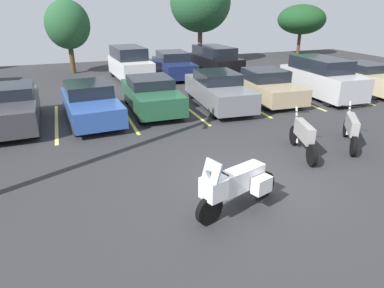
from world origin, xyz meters
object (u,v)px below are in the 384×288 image
car_far_navy (174,65)px  car_blue (91,103)px  car_far_black (214,60)px  motorcycle_second (303,136)px  car_far_white (130,63)px  car_champagne (364,78)px  car_green (151,94)px  car_grey (218,90)px  car_charcoal (12,108)px  car_silver (321,78)px  motorcycle_touring (236,184)px  car_tan (267,86)px  motorcycle_third (351,129)px

car_far_navy → car_blue: bearing=-128.2°
car_blue → car_far_black: (8.35, 6.97, 0.20)m
motorcycle_second → car_far_white: car_far_white is taller
car_far_white → car_far_navy: size_ratio=0.92×
car_champagne → car_green: bearing=177.8°
car_grey → car_champagne: car_grey is taller
car_green → car_champagne: car_champagne is taller
car_blue → car_far_navy: size_ratio=0.93×
car_champagne → car_far_navy: bearing=138.6°
car_charcoal → car_far_black: bearing=31.3°
motorcycle_second → car_champagne: size_ratio=0.48×
car_charcoal → car_silver: size_ratio=0.93×
car_green → car_champagne: (11.23, -0.44, 0.01)m
car_charcoal → motorcycle_touring: bearing=-57.2°
motorcycle_second → car_green: size_ratio=0.48×
car_far_white → car_blue: bearing=-112.1°
motorcycle_touring → car_grey: size_ratio=0.46×
car_champagne → motorcycle_touring: bearing=-145.9°
car_tan → car_grey: bearing=-178.7°
car_tan → car_silver: 2.85m
car_far_navy → car_grey: bearing=-91.3°
car_green → car_grey: bearing=-6.3°
car_silver → car_far_black: size_ratio=1.03×
car_champagne → car_far_navy: size_ratio=0.93×
motorcycle_third → car_champagne: car_champagne is taller
motorcycle_second → car_silver: bearing=46.8°
motorcycle_second → car_far_black: car_far_black is taller
car_green → car_silver: bearing=-3.9°
car_charcoal → motorcycle_third: bearing=-29.4°
car_silver → car_far_navy: car_silver is taller
car_far_navy → motorcycle_second: bearing=-90.0°
car_charcoal → car_far_navy: size_ratio=0.91×
motorcycle_second → car_far_black: bearing=77.9°
car_silver → car_far_black: bearing=109.5°
car_far_white → car_far_black: size_ratio=0.96×
car_grey → car_blue: bearing=-178.6°
car_charcoal → car_silver: car_silver is taller
car_tan → car_champagne: 5.73m
car_charcoal → car_green: (5.31, 0.26, -0.03)m
motorcycle_touring → car_far_black: size_ratio=0.50×
car_blue → car_champagne: size_ratio=1.00×
car_charcoal → car_blue: (2.78, -0.20, -0.04)m
motorcycle_second → car_tan: 6.32m
car_far_navy → car_far_black: 2.71m
car_grey → motorcycle_touring: bearing=-111.9°
car_far_navy → car_champagne: bearing=-41.4°
car_green → motorcycle_second: bearing=-63.0°
motorcycle_touring → car_green: (0.20, 8.18, 0.04)m
car_silver → car_far_navy: 8.96m
motorcycle_second → car_blue: car_blue is taller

